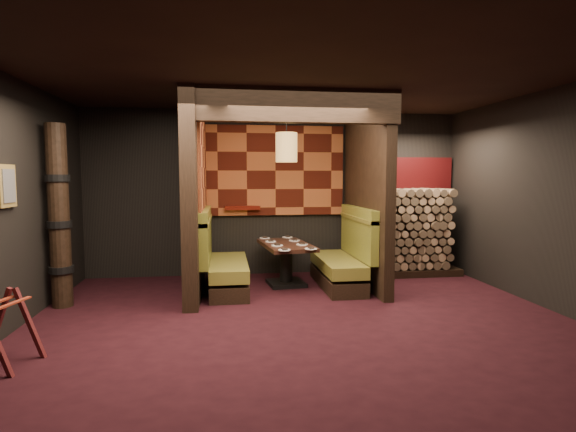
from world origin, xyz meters
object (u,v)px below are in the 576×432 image
Objects in this scene: dining_table at (286,258)px; pendant_lamp at (286,147)px; booth_bench_right at (344,261)px; booth_bench_left at (222,264)px; firewood_stack at (408,232)px; totem_column at (59,217)px.

dining_table is 1.47× the size of pendant_lamp.
booth_bench_left is at bearing 180.00° from booth_bench_right.
pendant_lamp reaches higher than booth_bench_left.
firewood_stack is (1.35, 0.70, 0.35)m from booth_bench_right.
booth_bench_right is 1.98m from pendant_lamp.
firewood_stack is (5.33, 1.25, -0.44)m from totem_column.
dining_table is at bearing 167.40° from booth_bench_right.
booth_bench_right is at bearing -152.65° from firewood_stack.
pendant_lamp is 0.53× the size of firewood_stack.
booth_bench_left is 1.89m from booth_bench_right.
dining_table is (-0.89, 0.20, 0.04)m from booth_bench_right.
dining_table is 2.32m from firewood_stack.
firewood_stack reaches higher than booth_bench_left.
totem_column is at bearing -167.30° from pendant_lamp.
dining_table is at bearing -167.36° from firewood_stack.
booth_bench_left is 0.92× the size of firewood_stack.
booth_bench_left is at bearing 14.75° from totem_column.
booth_bench_left and booth_bench_right have the same top height.
booth_bench_left is 0.67× the size of totem_column.
booth_bench_left is at bearing -171.65° from pendant_lamp.
booth_bench_left reaches higher than dining_table.
firewood_stack is (2.24, 0.50, 0.31)m from dining_table.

